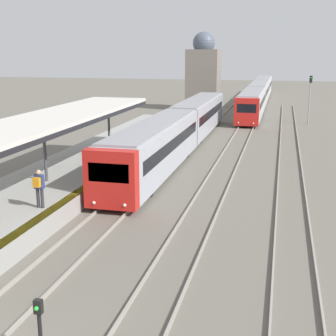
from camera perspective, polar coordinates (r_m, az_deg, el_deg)
platform_canopy at (r=24.26m, az=-14.92°, el=5.54°), size 4.00×22.81×3.22m
person_on_platform at (r=20.41m, az=-15.47°, el=-2.08°), size 0.40×0.40×1.66m
train_near at (r=36.00m, az=1.56°, el=5.00°), size 2.52×31.03×3.16m
train_far at (r=68.26m, az=10.98°, el=8.99°), size 2.44×43.71×3.10m
signal_post_near at (r=12.21m, az=-15.40°, el=-17.79°), size 0.20×0.22×1.67m
signal_mast_far at (r=51.16m, az=16.91°, el=8.65°), size 0.28×0.29×4.98m
distant_domed_building at (r=61.18m, az=4.34°, el=11.30°), size 4.00×4.00×9.84m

